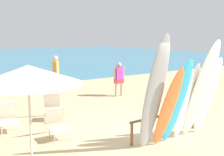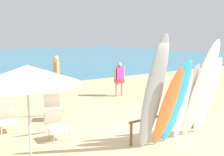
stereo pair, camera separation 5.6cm
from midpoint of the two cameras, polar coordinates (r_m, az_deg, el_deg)
name	(u,v)px [view 2 (the right image)]	position (r m, az deg, el deg)	size (l,w,h in m)	color
ground	(18,74)	(19.87, -18.69, 0.75)	(60.00, 60.00, 0.00)	tan
surfboard_rack	(165,119)	(7.47, 11.04, -8.31)	(2.35, 0.07, 0.61)	brown
surfboard_grey_0	(153,95)	(6.15, 8.75, -3.48)	(0.48, 0.07, 2.79)	#999EA3
surfboard_orange_1	(167,108)	(6.50, 11.58, -6.10)	(0.47, 0.06, 2.11)	orange
surfboard_teal_2	(177,102)	(6.80, 13.40, -4.91)	(0.57, 0.07, 2.21)	#289EC6
surfboard_white_3	(186,102)	(7.17, 15.30, -4.80)	(0.49, 0.07, 2.07)	white
surfboard_white_4	(200,91)	(7.25, 17.95, -2.47)	(0.58, 0.06, 2.71)	white
surfboard_white_5	(207,96)	(7.68, 19.27, -3.60)	(0.50, 0.08, 2.21)	white
beachgoer_photographing	(56,72)	(12.92, -11.24, 1.32)	(0.45, 0.64, 1.72)	beige
beachgoer_by_water	(119,77)	(12.02, 1.66, 0.27)	(0.56, 0.24, 1.48)	tan
beach_chair_red	(57,122)	(7.40, -11.14, -8.87)	(0.54, 0.76, 0.80)	#B7B7BC
beach_chair_blue	(8,116)	(8.25, -20.48, -7.35)	(0.59, 0.73, 0.83)	#B7B7BC
beach_chair_striped	(52,105)	(9.07, -12.13, -5.55)	(0.75, 0.85, 0.81)	#B7B7BC
beach_umbrella	(27,74)	(5.69, -16.84, 0.70)	(2.15, 2.15, 2.08)	silver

